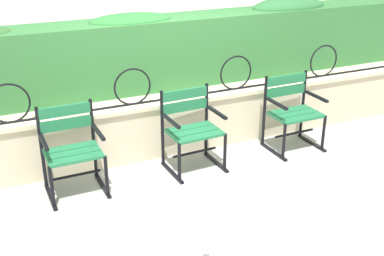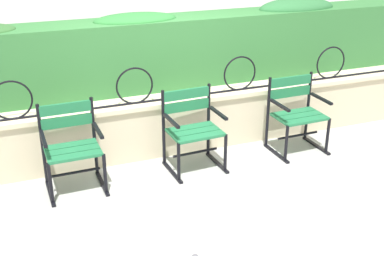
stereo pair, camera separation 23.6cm
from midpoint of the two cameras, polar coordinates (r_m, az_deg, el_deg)
name	(u,v)px [view 1 (the left image)]	position (r m, az deg, el deg)	size (l,w,h in m)	color
ground_plane	(194,177)	(5.33, -1.01, -5.69)	(60.00, 60.00, 0.00)	#ADADA8
stone_wall	(168,124)	(5.80, -3.90, 0.49)	(7.50, 0.41, 0.67)	beige
iron_arch_fence	(140,89)	(5.45, -7.31, 4.49)	(6.96, 0.02, 0.42)	black
hedge_row	(156,50)	(5.97, -5.30, 8.93)	(7.35, 0.56, 0.95)	#387A3D
park_chair_left	(71,148)	(5.06, -15.10, -2.26)	(0.58, 0.53, 0.89)	#237547
park_chair_centre	(191,127)	(5.36, -1.34, 0.06)	(0.61, 0.55, 0.88)	#237547
park_chair_right	(292,110)	(5.94, 10.40, 2.04)	(0.62, 0.53, 0.88)	#237547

